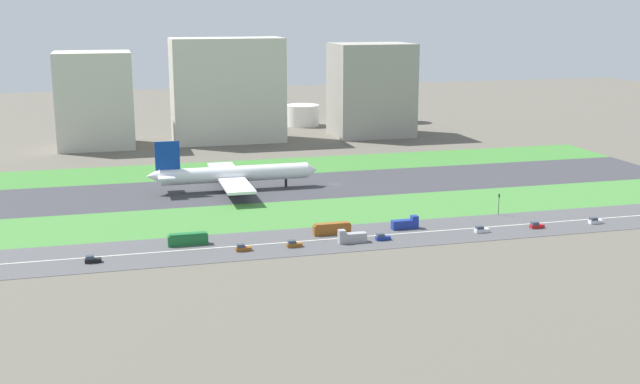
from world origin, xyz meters
TOP-DOWN VIEW (x-y plane):
  - ground_plane at (0.00, 0.00)m, footprint 800.00×800.00m
  - runway at (0.00, 0.00)m, footprint 280.00×46.00m
  - grass_median_north at (0.00, 41.00)m, footprint 280.00×36.00m
  - grass_median_south at (0.00, -41.00)m, footprint 280.00×36.00m
  - highway at (0.00, -73.00)m, footprint 280.00×28.00m
  - highway_centerline at (0.00, -73.00)m, footprint 266.00×0.50m
  - airliner at (-40.66, 0.00)m, footprint 65.00×56.00m
  - truck_2 at (-17.19, -78.00)m, footprint 8.40×2.50m
  - car_3 at (24.68, -78.00)m, footprint 4.40×1.80m
  - bus_1 at (-20.29, -68.00)m, footprint 11.60×2.50m
  - truck_1 at (3.69, -68.00)m, footprint 8.40×2.50m
  - bus_0 at (-63.95, -68.00)m, footprint 11.60×2.50m
  - car_6 at (-90.80, -78.00)m, footprint 4.40×1.80m
  - car_0 at (43.65, -78.00)m, footprint 4.40×1.80m
  - car_1 at (-34.64, -78.00)m, footprint 4.40×1.80m
  - car_5 at (64.62, -78.00)m, footprint 4.40×1.80m
  - car_2 at (-49.52, -78.00)m, footprint 4.40×1.80m
  - car_4 at (-7.52, -78.00)m, footprint 4.40×1.80m
  - traffic_light at (39.79, -60.01)m, footprint 0.36×0.50m
  - terminal_building at (-90.00, 114.00)m, footprint 36.41×31.78m
  - hangar_building at (-24.08, 114.00)m, footprint 56.44×26.11m
  - office_tower at (53.46, 114.00)m, footprint 41.35×32.10m
  - fuel_tank_west at (26.27, 159.00)m, footprint 19.66×19.66m
  - fuel_tank_centre at (56.22, 159.00)m, footprint 22.12×22.12m
  - fuel_tank_east at (87.54, 159.00)m, footprint 17.28×17.28m

SIDE VIEW (x-z plane):
  - ground_plane at x=0.00m, z-range 0.00..0.00m
  - runway at x=0.00m, z-range 0.00..0.10m
  - grass_median_north at x=0.00m, z-range 0.00..0.10m
  - grass_median_south at x=0.00m, z-range 0.00..0.10m
  - highway at x=0.00m, z-range 0.00..0.10m
  - highway_centerline at x=0.00m, z-range 0.10..0.11m
  - car_3 at x=24.68m, z-range -0.08..1.92m
  - car_6 at x=-90.80m, z-range -0.08..1.92m
  - car_0 at x=43.65m, z-range -0.08..1.92m
  - car_1 at x=-34.64m, z-range -0.08..1.92m
  - car_5 at x=64.62m, z-range -0.08..1.92m
  - car_2 at x=-49.52m, z-range -0.08..1.92m
  - car_4 at x=-7.52m, z-range -0.08..1.92m
  - truck_2 at x=-17.19m, z-range -0.33..3.67m
  - truck_1 at x=3.69m, z-range -0.33..3.67m
  - bus_1 at x=-20.29m, z-range 0.07..3.57m
  - bus_0 at x=-63.95m, z-range 0.07..3.57m
  - traffic_light at x=39.79m, z-range 0.69..7.89m
  - fuel_tank_west at x=26.27m, z-range 0.00..12.10m
  - airliner at x=-40.66m, z-range -3.62..16.08m
  - fuel_tank_centre at x=56.22m, z-range 0.00..14.93m
  - fuel_tank_east at x=87.54m, z-range 0.00..15.45m
  - terminal_building at x=-90.00m, z-range 0.00..46.75m
  - office_tower at x=53.46m, z-range 0.00..49.16m
  - hangar_building at x=-24.08m, z-range 0.00..52.78m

